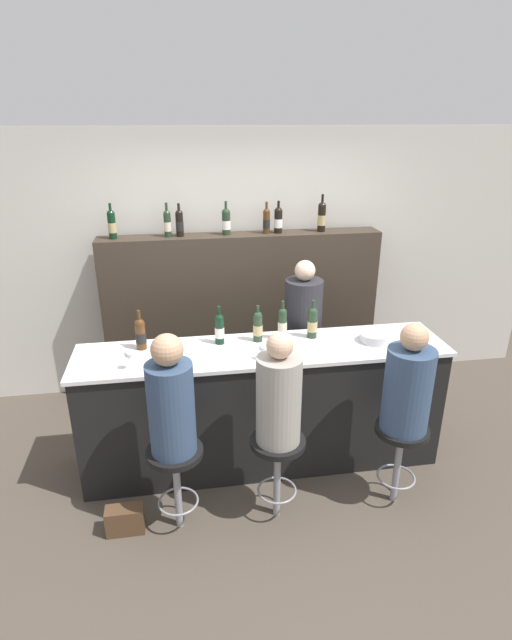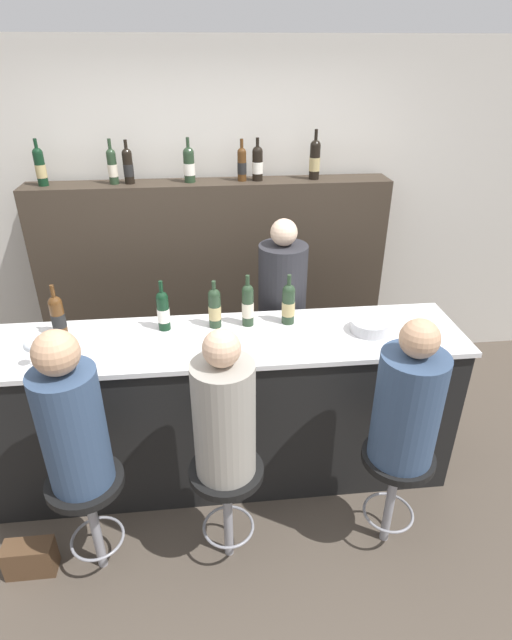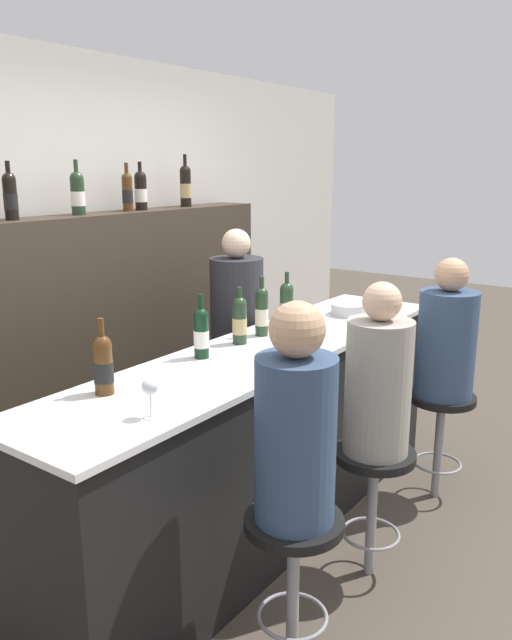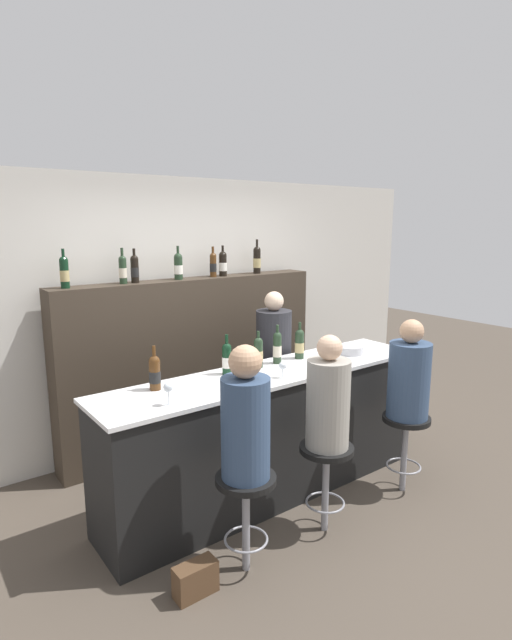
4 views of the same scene
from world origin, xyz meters
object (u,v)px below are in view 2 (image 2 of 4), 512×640
object	(u,v)px
wine_bottle_backbar_0	(40,166)
bartender	(281,335)
wine_bottle_counter_1	(163,310)
wine_bottle_backbar_5	(257,163)
wine_glass_1	(213,342)
wine_bottle_backbar_4	(242,164)
bar_stool_left	(89,499)
wine_bottle_backbar_2	(128,166)
guest_seated_right	(408,402)
guest_seated_left	(71,420)
wine_bottle_backbar_6	(315,159)
guest_seated_middle	(224,414)
wine_bottle_counter_3	(248,305)
wine_bottle_counter_0	(58,315)
wine_bottle_backbar_1	(112,166)
wine_bottle_backbar_3	(189,164)
handbag	(30,558)
bar_stool_right	(395,474)
wine_bottle_counter_2	(215,308)
metal_bowl	(370,326)
bar_stool_middle	(227,488)
wine_glass_0	(30,348)
wine_bottle_counter_4	(288,303)

from	to	relation	value
wine_bottle_backbar_0	bartender	size ratio (longest dim) A/B	0.20
wine_bottle_counter_1	wine_bottle_backbar_5	world-z (taller)	wine_bottle_backbar_5
wine_bottle_counter_1	wine_glass_1	bearing A→B (deg)	-49.40
wine_bottle_backbar_4	bar_stool_left	xyz separation A→B (m)	(-0.94, -1.84, -1.27)
wine_bottle_backbar_2	guest_seated_right	bearing A→B (deg)	-51.50
wine_bottle_backbar_5	guest_seated_left	world-z (taller)	wine_bottle_backbar_5
wine_bottle_backbar_6	guest_seated_middle	xyz separation A→B (m)	(-0.78, -1.84, -0.80)
wine_bottle_counter_3	guest_seated_middle	world-z (taller)	guest_seated_middle
wine_bottle_counter_0	wine_bottle_backbar_2	bearing A→B (deg)	71.93
wine_bottle_counter_3	wine_bottle_backbar_1	bearing A→B (deg)	128.88
wine_bottle_backbar_2	wine_bottle_backbar_3	bearing A→B (deg)	-0.00
wine_bottle_counter_0	handbag	distance (m)	1.32
bar_stool_right	guest_seated_middle	bearing A→B (deg)	-180.00
wine_bottle_counter_3	handbag	size ratio (longest dim) A/B	1.24
wine_bottle_counter_2	wine_bottle_counter_1	bearing A→B (deg)	180.00
metal_bowl	wine_glass_1	bearing A→B (deg)	-169.57
bar_stool_middle	bartender	bearing A→B (deg)	68.57
wine_glass_0	metal_bowl	size ratio (longest dim) A/B	0.66
wine_bottle_backbar_0	guest_seated_right	world-z (taller)	wine_bottle_backbar_0
wine_bottle_backbar_3	bar_stool_left	distance (m)	2.30
bar_stool_middle	wine_bottle_backbar_1	bearing A→B (deg)	110.12
bartender	guest_seated_left	bearing A→B (deg)	-134.93
bar_stool_right	wine_bottle_backbar_0	bearing A→B (deg)	138.29
wine_bottle_backbar_5	metal_bowl	bearing A→B (deg)	-66.47
wine_bottle_backbar_5	guest_seated_middle	size ratio (longest dim) A/B	0.38
wine_bottle_backbar_2	wine_bottle_backbar_4	size ratio (longest dim) A/B	1.03
wine_bottle_backbar_3	guest_seated_right	bearing A→B (deg)	-60.65
wine_bottle_backbar_4	metal_bowl	world-z (taller)	wine_bottle_backbar_4
wine_bottle_backbar_0	guest_seated_left	distance (m)	2.05
wine_glass_1	bar_stool_middle	world-z (taller)	wine_glass_1
wine_bottle_backbar_6	guest_seated_middle	bearing A→B (deg)	-112.95
wine_bottle_counter_3	wine_bottle_backbar_0	distance (m)	1.83
bar_stool_left	bartender	size ratio (longest dim) A/B	0.41
wine_bottle_counter_4	guest_seated_left	bearing A→B (deg)	-145.45
wine_bottle_counter_4	metal_bowl	xyz separation A→B (m)	(0.46, -0.16, -0.09)
wine_bottle_backbar_1	wine_bottle_backbar_3	world-z (taller)	same
wine_bottle_counter_0	wine_bottle_backbar_3	xyz separation A→B (m)	(0.78, 1.06, 0.62)
wine_bottle_backbar_3	wine_bottle_backbar_5	xyz separation A→B (m)	(0.49, 0.00, -0.00)
guest_seated_middle	bartender	xyz separation A→B (m)	(0.45, 1.15, -0.27)
wine_bottle_counter_1	metal_bowl	size ratio (longest dim) A/B	1.38
wine_bottle_backbar_6	guest_seated_left	world-z (taller)	wine_bottle_backbar_6
wine_bottle_counter_4	bar_stool_left	world-z (taller)	wine_bottle_counter_4
wine_bottle_counter_2	wine_bottle_backbar_4	distance (m)	1.25
wine_bottle_backbar_4	handbag	bearing A→B (deg)	-125.48
wine_bottle_backbar_5	guest_seated_right	world-z (taller)	wine_bottle_backbar_5
wine_glass_1	guest_seated_middle	world-z (taller)	guest_seated_middle
wine_bottle_counter_1	bar_stool_middle	world-z (taller)	wine_bottle_counter_1
wine_glass_1	metal_bowl	world-z (taller)	wine_glass_1
wine_bottle_counter_3	guest_seated_right	distance (m)	1.07
bar_stool_left	bar_stool_right	bearing A→B (deg)	0.00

